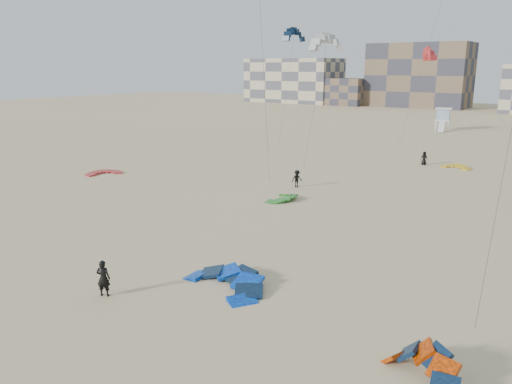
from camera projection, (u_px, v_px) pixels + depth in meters
The scene contains 16 objects.
ground at pixel (139, 308), 24.07m from camera, with size 320.00×320.00×0.00m, color #CAB887.
kite_ground_blue at pixel (226, 286), 26.56m from camera, with size 4.84×4.97×1.12m, color blue, non-canonical shape.
kite_ground_orange at pixel (422, 382), 18.44m from camera, with size 3.34×2.82×1.98m, color #FF4504, non-canonical shape.
kite_ground_red at pixel (104, 174), 54.38m from camera, with size 3.43×3.63×0.43m, color red, non-canonical shape.
kite_ground_green at pixel (282, 199), 43.91m from camera, with size 3.35×3.49×0.85m, color #21882C, non-canonical shape.
kite_ground_yellow at pixel (456, 168), 57.48m from camera, with size 3.07×3.20×0.61m, color gold, non-canonical shape.
kitesurfer_main at pixel (103, 278), 25.16m from camera, with size 0.70×0.46×1.92m, color black.
kitesurfer_c at pixel (297, 179), 48.16m from camera, with size 1.09×0.62×1.68m, color black.
kitesurfer_e at pixel (424, 158), 59.19m from camera, with size 0.78×0.51×1.60m, color black.
kite_fly_grey at pixel (326, 44), 57.95m from camera, with size 5.48×11.77×14.45m.
kite_fly_navy at pixel (294, 36), 71.70m from camera, with size 4.72×9.88×15.89m.
kite_fly_red at pixel (429, 55), 69.78m from camera, with size 4.95×5.07×13.29m.
lifeguard_tower_far at pixel (443, 119), 91.65m from camera, with size 3.37×5.80×4.03m.
condo_west_a at pixel (294, 81), 164.49m from camera, with size 30.00×15.00×14.00m, color #C0B18D.
condo_west_b at pixel (419, 75), 144.73m from camera, with size 28.00×14.00×18.00m, color brown.
condo_fill_left at pixel (346, 92), 152.42m from camera, with size 12.00×10.00×8.00m, color brown.
Camera 1 is at (17.33, -14.66, 11.31)m, focal length 35.00 mm.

